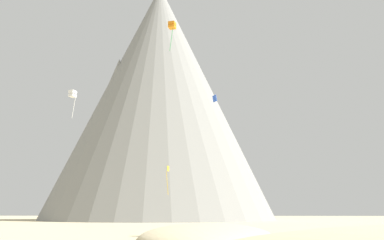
{
  "coord_description": "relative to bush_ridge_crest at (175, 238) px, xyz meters",
  "views": [
    {
      "loc": [
        7.19,
        -26.33,
        2.31
      ],
      "look_at": [
        2.71,
        43.41,
        14.18
      ],
      "focal_mm": 49.83,
      "sensor_mm": 36.0,
      "label": 1
    }
  ],
  "objects": [
    {
      "name": "dune_foreground_left",
      "position": [
        2.02,
        8.82,
        -0.36
      ],
      "size": [
        12.29,
        24.69,
        2.42
      ],
      "primitive_type": "ellipsoid",
      "rotation": [
        0.0,
        0.0,
        1.54
      ],
      "color": "#CCBA8E",
      "rests_on": "ground_plane"
    },
    {
      "name": "kite_gold_low",
      "position": [
        -4.8,
        38.8,
        6.98
      ],
      "size": [
        0.41,
        0.58,
        4.25
      ],
      "rotation": [
        0.0,
        0.0,
        3.53
      ],
      "color": "gold"
    },
    {
      "name": "kite_white_mid",
      "position": [
        -18.54,
        36.03,
        18.65
      ],
      "size": [
        1.21,
        1.23,
        4.11
      ],
      "rotation": [
        0.0,
        0.0,
        5.81
      ],
      "color": "white"
    },
    {
      "name": "bush_near_right",
      "position": [
        4.61,
        1.47,
        -0.06
      ],
      "size": [
        1.88,
        1.88,
        0.6
      ],
      "primitive_type": "cone",
      "rotation": [
        0.0,
        0.0,
        1.25
      ],
      "color": "#668C4C",
      "rests_on": "ground_plane"
    },
    {
      "name": "rock_massif",
      "position": [
        -14.21,
        89.28,
        27.58
      ],
      "size": [
        65.03,
        65.03,
        59.08
      ],
      "color": "gray",
      "rests_on": "ground_plane"
    },
    {
      "name": "kite_blue_mid",
      "position": [
        2.25,
        32.81,
        17.06
      ],
      "size": [
        0.68,
        0.61,
        0.98
      ],
      "rotation": [
        0.0,
        0.0,
        1.49
      ],
      "color": "blue"
    },
    {
      "name": "bush_ridge_crest",
      "position": [
        0.0,
        0.0,
        0.0
      ],
      "size": [
        2.5,
        2.5,
        0.72
      ],
      "primitive_type": "cone",
      "rotation": [
        0.0,
        0.0,
        5.29
      ],
      "color": "#477238",
      "rests_on": "ground_plane"
    },
    {
      "name": "kite_orange_high",
      "position": [
        -5.23,
        47.72,
        33.01
      ],
      "size": [
        1.37,
        1.41,
        5.13
      ],
      "rotation": [
        0.0,
        0.0,
        6.03
      ],
      "color": "orange"
    }
  ]
}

